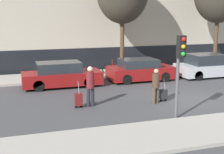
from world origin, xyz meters
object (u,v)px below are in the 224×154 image
at_px(parked_car_0, 61,75).
at_px(parked_car_2, 207,66).
at_px(pedestrian_right, 156,84).
at_px(trolley_right, 163,94).
at_px(parked_bicycle, 115,68).
at_px(pedestrian_left, 90,84).
at_px(traffic_light, 180,60).
at_px(parked_car_1, 140,70).
at_px(trolley_left, 79,99).

bearing_deg(parked_car_0, parked_car_2, -0.50).
xyz_separation_m(pedestrian_right, trolley_right, (0.51, 0.21, -0.56)).
bearing_deg(trolley_right, parked_car_0, 132.47).
xyz_separation_m(parked_car_2, parked_bicycle, (-5.51, 2.22, -0.19)).
relative_size(pedestrian_left, traffic_light, 0.55).
relative_size(parked_car_1, pedestrian_left, 2.20).
bearing_deg(pedestrian_left, trolley_right, -9.76).
xyz_separation_m(parked_car_0, trolley_right, (4.06, -4.44, -0.31)).
bearing_deg(pedestrian_left, parked_car_1, 40.44).
relative_size(parked_car_2, trolley_right, 3.56).
distance_m(pedestrian_right, trolley_right, 0.79).
relative_size(parked_car_1, parked_car_2, 1.01).
xyz_separation_m(parked_car_1, traffic_light, (-1.44, -7.10, 1.70)).
xyz_separation_m(trolley_left, parked_bicycle, (3.78, 6.39, 0.11)).
relative_size(parked_car_2, parked_bicycle, 2.21).
distance_m(pedestrian_left, traffic_light, 4.09).
relative_size(parked_car_2, pedestrian_left, 2.19).
height_order(pedestrian_left, pedestrian_right, pedestrian_left).
bearing_deg(pedestrian_right, trolley_right, 179.94).
xyz_separation_m(pedestrian_left, traffic_light, (2.77, -2.71, 1.30)).
bearing_deg(trolley_left, parked_car_2, 24.16).
relative_size(pedestrian_left, pedestrian_right, 1.12).
distance_m(parked_car_1, parked_car_2, 4.54).
height_order(trolley_left, traffic_light, traffic_light).
distance_m(pedestrian_left, parked_bicycle, 7.13).
distance_m(parked_car_0, trolley_right, 6.02).
xyz_separation_m(pedestrian_left, trolley_right, (3.43, -0.24, -0.68)).
xyz_separation_m(parked_car_1, parked_bicycle, (-0.98, 1.94, -0.14)).
bearing_deg(pedestrian_left, parked_bicycle, 57.19).
height_order(pedestrian_right, traffic_light, traffic_light).
distance_m(parked_car_0, parked_car_1, 4.85).
xyz_separation_m(parked_car_0, parked_car_1, (4.84, 0.19, -0.03)).
distance_m(parked_car_1, trolley_left, 6.52).
bearing_deg(trolley_right, parked_car_1, 80.40).
bearing_deg(parked_car_1, pedestrian_right, -104.92).
xyz_separation_m(parked_car_2, traffic_light, (-5.97, -6.82, 1.64)).
height_order(parked_car_0, parked_bicycle, parked_car_0).
distance_m(parked_car_1, pedestrian_right, 5.02).
xyz_separation_m(parked_car_2, pedestrian_left, (-8.74, -4.11, 0.34)).
bearing_deg(trolley_right, trolley_left, 177.32).
relative_size(parked_car_1, parked_bicycle, 2.23).
xyz_separation_m(trolley_left, traffic_light, (3.32, -2.66, 1.94)).
distance_m(trolley_left, trolley_right, 3.98).
xyz_separation_m(trolley_left, pedestrian_right, (3.47, -0.40, 0.52)).
relative_size(trolley_left, trolley_right, 1.08).
distance_m(trolley_left, traffic_light, 4.67).
xyz_separation_m(parked_car_1, pedestrian_right, (-1.29, -4.84, 0.27)).
bearing_deg(parked_car_0, pedestrian_left, -81.44).
height_order(pedestrian_left, trolley_left, pedestrian_left).
relative_size(parked_car_0, traffic_light, 1.34).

